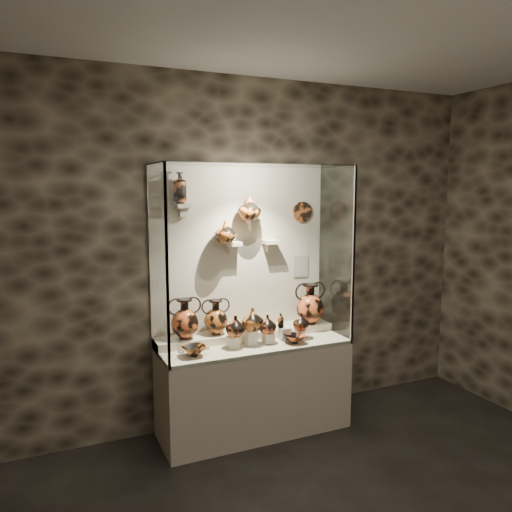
{
  "coord_description": "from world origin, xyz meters",
  "views": [
    {
      "loc": [
        -1.73,
        -1.77,
        2.21
      ],
      "look_at": [
        0.03,
        2.19,
        1.61
      ],
      "focal_mm": 35.0,
      "sensor_mm": 36.0,
      "label": 1
    }
  ],
  "objects_px": {
    "lekythos_tall": "(180,186)",
    "amphora_right": "(310,304)",
    "jug_e": "(301,322)",
    "kylix_left": "(194,350)",
    "jug_c": "(267,324)",
    "jug_b": "(253,319)",
    "ovoid_vase_a": "(225,232)",
    "ovoid_vase_b": "(249,208)",
    "kylix_right": "(295,338)",
    "lekythos_small": "(281,320)",
    "jug_a": "(235,326)",
    "amphora_left": "(185,319)",
    "amphora_mid": "(216,317)"
  },
  "relations": [
    {
      "from": "lekythos_tall",
      "to": "amphora_right",
      "type": "bearing_deg",
      "value": 15.46
    },
    {
      "from": "jug_e",
      "to": "kylix_left",
      "type": "distance_m",
      "value": 1.04
    },
    {
      "from": "jug_c",
      "to": "kylix_left",
      "type": "relative_size",
      "value": 0.66
    },
    {
      "from": "jug_b",
      "to": "jug_c",
      "type": "height_order",
      "value": "jug_b"
    },
    {
      "from": "ovoid_vase_a",
      "to": "ovoid_vase_b",
      "type": "xyz_separation_m",
      "value": [
        0.23,
        -0.01,
        0.21
      ]
    },
    {
      "from": "jug_c",
      "to": "kylix_right",
      "type": "height_order",
      "value": "jug_c"
    },
    {
      "from": "lekythos_small",
      "to": "kylix_right",
      "type": "relative_size",
      "value": 0.63
    },
    {
      "from": "jug_a",
      "to": "jug_e",
      "type": "xyz_separation_m",
      "value": [
        0.64,
        0.0,
        -0.03
      ]
    },
    {
      "from": "jug_e",
      "to": "kylix_right",
      "type": "distance_m",
      "value": 0.19
    },
    {
      "from": "lekythos_small",
      "to": "kylix_left",
      "type": "bearing_deg",
      "value": 167.07
    },
    {
      "from": "jug_c",
      "to": "lekythos_tall",
      "type": "height_order",
      "value": "lekythos_tall"
    },
    {
      "from": "amphora_right",
      "to": "jug_a",
      "type": "bearing_deg",
      "value": -146.46
    },
    {
      "from": "jug_a",
      "to": "lekythos_small",
      "type": "distance_m",
      "value": 0.45
    },
    {
      "from": "jug_b",
      "to": "ovoid_vase_b",
      "type": "height_order",
      "value": "ovoid_vase_b"
    },
    {
      "from": "amphora_left",
      "to": "lekythos_tall",
      "type": "bearing_deg",
      "value": 70.26
    },
    {
      "from": "lekythos_small",
      "to": "lekythos_tall",
      "type": "distance_m",
      "value": 1.48
    },
    {
      "from": "amphora_left",
      "to": "jug_b",
      "type": "relative_size",
      "value": 1.75
    },
    {
      "from": "kylix_left",
      "to": "kylix_right",
      "type": "height_order",
      "value": "kylix_left"
    },
    {
      "from": "jug_b",
      "to": "lekythos_tall",
      "type": "xyz_separation_m",
      "value": [
        -0.55,
        0.28,
        1.16
      ]
    },
    {
      "from": "amphora_left",
      "to": "ovoid_vase_a",
      "type": "bearing_deg",
      "value": -10.09
    },
    {
      "from": "amphora_mid",
      "to": "lekythos_tall",
      "type": "xyz_separation_m",
      "value": [
        -0.29,
        0.07,
        1.16
      ]
    },
    {
      "from": "jug_b",
      "to": "ovoid_vase_b",
      "type": "bearing_deg",
      "value": 72.19
    },
    {
      "from": "amphora_right",
      "to": "lekythos_tall",
      "type": "height_order",
      "value": "lekythos_tall"
    },
    {
      "from": "amphora_right",
      "to": "jug_a",
      "type": "distance_m",
      "value": 0.88
    },
    {
      "from": "amphora_mid",
      "to": "ovoid_vase_a",
      "type": "height_order",
      "value": "ovoid_vase_a"
    },
    {
      "from": "amphora_right",
      "to": "kylix_left",
      "type": "xyz_separation_m",
      "value": [
        -1.24,
        -0.26,
        -0.22
      ]
    },
    {
      "from": "ovoid_vase_a",
      "to": "jug_b",
      "type": "bearing_deg",
      "value": -66.26
    },
    {
      "from": "amphora_left",
      "to": "amphora_mid",
      "type": "relative_size",
      "value": 1.13
    },
    {
      "from": "jug_b",
      "to": "lekythos_tall",
      "type": "bearing_deg",
      "value": 152.29
    },
    {
      "from": "jug_b",
      "to": "jug_c",
      "type": "xyz_separation_m",
      "value": [
        0.14,
        -0.01,
        -0.06
      ]
    },
    {
      "from": "jug_e",
      "to": "ovoid_vase_a",
      "type": "distance_m",
      "value": 1.07
    },
    {
      "from": "kylix_right",
      "to": "kylix_left",
      "type": "bearing_deg",
      "value": 174.84
    },
    {
      "from": "amphora_mid",
      "to": "jug_b",
      "type": "xyz_separation_m",
      "value": [
        0.27,
        -0.21,
        0.0
      ]
    },
    {
      "from": "jug_c",
      "to": "lekythos_tall",
      "type": "relative_size",
      "value": 0.56
    },
    {
      "from": "amphora_right",
      "to": "kylix_right",
      "type": "height_order",
      "value": "amphora_right"
    },
    {
      "from": "jug_e",
      "to": "lekythos_small",
      "type": "height_order",
      "value": "lekythos_small"
    },
    {
      "from": "amphora_right",
      "to": "kylix_right",
      "type": "distance_m",
      "value": 0.49
    },
    {
      "from": "lekythos_tall",
      "to": "kylix_left",
      "type": "bearing_deg",
      "value": -71.42
    },
    {
      "from": "amphora_left",
      "to": "amphora_right",
      "type": "bearing_deg",
      "value": -17.54
    },
    {
      "from": "ovoid_vase_a",
      "to": "amphora_mid",
      "type": "bearing_deg",
      "value": -172.5
    },
    {
      "from": "kylix_left",
      "to": "kylix_right",
      "type": "distance_m",
      "value": 0.92
    },
    {
      "from": "kylix_left",
      "to": "jug_b",
      "type": "bearing_deg",
      "value": -15.76
    },
    {
      "from": "amphora_mid",
      "to": "jug_e",
      "type": "xyz_separation_m",
      "value": [
        0.74,
        -0.23,
        -0.07
      ]
    },
    {
      "from": "jug_e",
      "to": "ovoid_vase_b",
      "type": "height_order",
      "value": "ovoid_vase_b"
    },
    {
      "from": "jug_e",
      "to": "ovoid_vase_a",
      "type": "xyz_separation_m",
      "value": [
        -0.63,
        0.26,
        0.83
      ]
    },
    {
      "from": "kylix_left",
      "to": "lekythos_small",
      "type": "bearing_deg",
      "value": -17.7
    },
    {
      "from": "lekythos_small",
      "to": "jug_a",
      "type": "bearing_deg",
      "value": 164.21
    },
    {
      "from": "ovoid_vase_a",
      "to": "ovoid_vase_b",
      "type": "height_order",
      "value": "ovoid_vase_b"
    },
    {
      "from": "amphora_left",
      "to": "ovoid_vase_a",
      "type": "relative_size",
      "value": 1.8
    },
    {
      "from": "jug_a",
      "to": "jug_c",
      "type": "relative_size",
      "value": 1.08
    }
  ]
}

